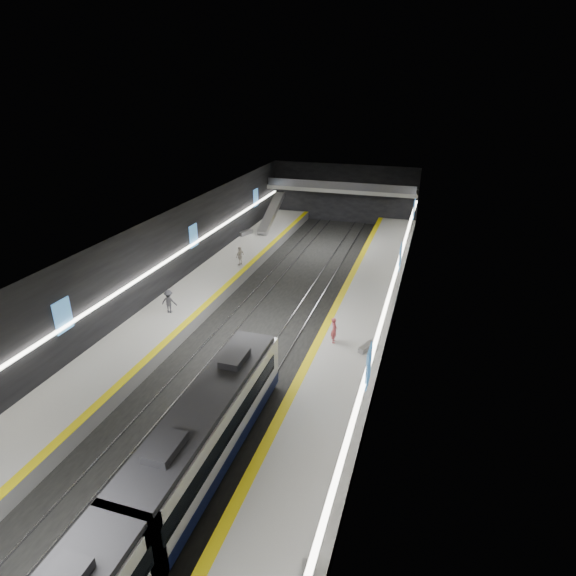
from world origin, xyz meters
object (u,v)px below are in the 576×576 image
(bench_left_far, at_px, (246,233))
(passenger_right_a, at_px, (334,330))
(escalator, at_px, (271,213))
(train, at_px, (127,542))
(passenger_left_a, at_px, (240,256))
(bench_right_far, at_px, (367,347))
(passenger_left_b, at_px, (169,302))

(bench_left_far, bearing_deg, passenger_right_a, -34.10)
(escalator, height_order, passenger_right_a, escalator)
(train, bearing_deg, passenger_left_a, 105.09)
(passenger_right_a, bearing_deg, bench_left_far, 21.98)
(train, height_order, escalator, escalator)
(passenger_right_a, bearing_deg, escalator, 14.57)
(bench_left_far, height_order, passenger_left_a, passenger_left_a)
(bench_left_far, bearing_deg, passenger_left_a, -50.58)
(passenger_left_a, bearing_deg, train, 33.89)
(passenger_right_a, relative_size, passenger_left_a, 0.99)
(escalator, distance_m, bench_right_far, 31.14)
(bench_left_far, relative_size, passenger_right_a, 1.05)
(bench_left_far, distance_m, passenger_left_a, 10.41)
(train, xyz_separation_m, bench_right_far, (6.36, 19.13, -1.00))
(train, height_order, passenger_left_b, train)
(train, height_order, bench_left_far, train)
(train, distance_m, escalator, 46.66)
(passenger_left_b, bearing_deg, passenger_left_a, -103.91)
(bench_right_far, xyz_separation_m, passenger_right_a, (-2.47, 0.35, 0.77))
(escalator, xyz_separation_m, passenger_left_b, (0.05, -25.38, -0.92))
(bench_right_far, bearing_deg, bench_left_far, 152.51)
(escalator, relative_size, bench_left_far, 3.94)
(passenger_right_a, bearing_deg, bench_right_far, -111.52)
(train, xyz_separation_m, passenger_right_a, (3.90, 19.48, -0.23))
(bench_right_far, height_order, passenger_right_a, passenger_right_a)
(passenger_left_a, relative_size, passenger_left_b, 1.00)
(escalator, height_order, bench_right_far, escalator)
(bench_left_far, relative_size, bench_right_far, 1.23)
(train, bearing_deg, escalator, 102.38)
(train, xyz_separation_m, passenger_left_a, (-8.62, 31.99, -0.22))
(passenger_left_a, bearing_deg, escalator, -155.41)
(escalator, xyz_separation_m, passenger_left_a, (1.38, -13.58, -0.92))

